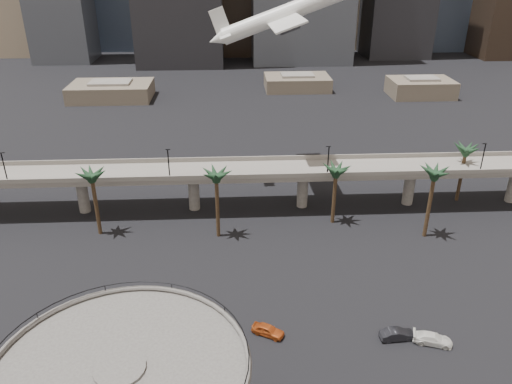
{
  "coord_description": "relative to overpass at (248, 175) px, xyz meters",
  "views": [
    {
      "loc": [
        -3.22,
        -35.53,
        47.65
      ],
      "look_at": [
        0.11,
        28.0,
        16.62
      ],
      "focal_mm": 35.0,
      "sensor_mm": 36.0,
      "label": 1
    }
  ],
  "objects": [
    {
      "name": "overpass",
      "position": [
        0.0,
        0.0,
        0.0
      ],
      "size": [
        130.0,
        9.3,
        14.7
      ],
      "color": "#69645D",
      "rests_on": "ground"
    },
    {
      "name": "palm_trees",
      "position": [
        11.58,
        -7.82,
        3.96
      ],
      "size": [
        76.4,
        18.4,
        14.0
      ],
      "color": "#49351F",
      "rests_on": "ground"
    },
    {
      "name": "low_buildings",
      "position": [
        6.89,
        87.3,
        -4.48
      ],
      "size": [
        135.0,
        27.5,
        6.8
      ],
      "color": "#64594A",
      "rests_on": "ground"
    },
    {
      "name": "airborne_jet",
      "position": [
        7.86,
        14.18,
        28.55
      ],
      "size": [
        31.64,
        28.32,
        13.74
      ],
      "rotation": [
        0.0,
        -0.34,
        0.04
      ],
      "color": "silver",
      "rests_on": "ground"
    },
    {
      "name": "car_a",
      "position": [
        1.19,
        -37.72,
        -6.56
      ],
      "size": [
        4.87,
        3.79,
        1.55
      ],
      "primitive_type": "imported",
      "rotation": [
        0.0,
        0.0,
        1.07
      ],
      "color": "#B74C1A",
      "rests_on": "ground"
    },
    {
      "name": "car_b",
      "position": [
        18.61,
        -39.48,
        -6.55
      ],
      "size": [
        4.87,
        1.98,
        1.57
      ],
      "primitive_type": "imported",
      "rotation": [
        0.0,
        0.0,
        1.64
      ],
      "color": "black",
      "rests_on": "ground"
    },
    {
      "name": "car_c",
      "position": [
        23.08,
        -40.53,
        -6.59
      ],
      "size": [
        5.58,
        3.56,
        1.51
      ],
      "primitive_type": "imported",
      "rotation": [
        0.0,
        0.0,
        1.27
      ],
      "color": "white",
      "rests_on": "ground"
    }
  ]
}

